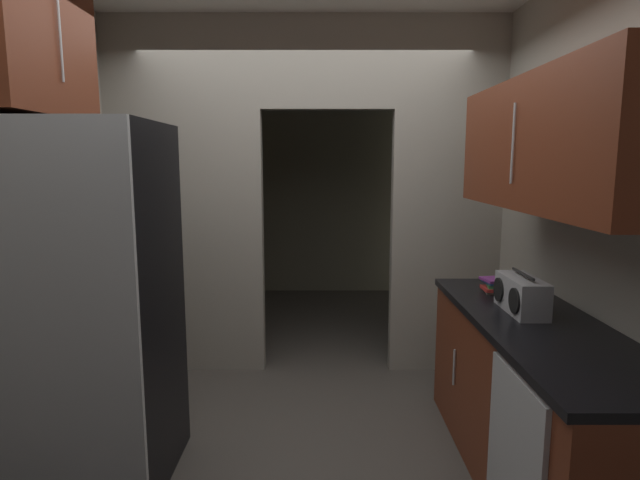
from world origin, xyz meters
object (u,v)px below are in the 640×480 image
object	(u,v)px
dishwasher	(515,471)
book_stack	(496,286)
refrigerator	(87,307)
boombox	(523,295)

from	to	relation	value
dishwasher	book_stack	world-z (taller)	book_stack
dishwasher	book_stack	distance (m)	1.26
dishwasher	refrigerator	bearing A→B (deg)	163.33
refrigerator	dishwasher	size ratio (longest dim) A/B	2.28
refrigerator	dishwasher	bearing A→B (deg)	-16.67
refrigerator	boombox	world-z (taller)	refrigerator
dishwasher	book_stack	xyz separation A→B (m)	(0.27, 1.12, 0.52)
refrigerator	dishwasher	world-z (taller)	refrigerator
book_stack	dishwasher	bearing A→B (deg)	-103.37
boombox	refrigerator	bearing A→B (deg)	-177.46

